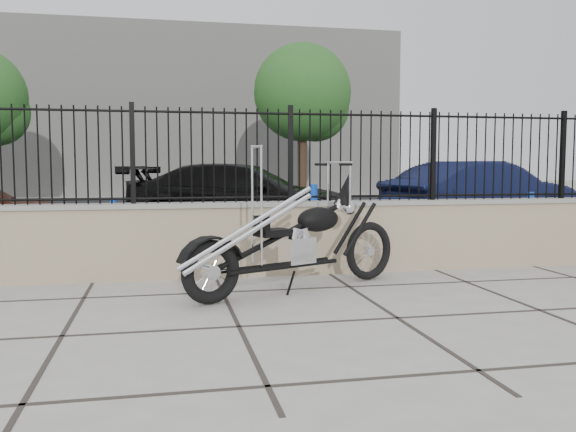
# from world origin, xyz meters

# --- Properties ---
(ground_plane) EXTENTS (90.00, 90.00, 0.00)m
(ground_plane) POSITION_xyz_m (0.00, 0.00, 0.00)
(ground_plane) COLOR #99968E
(ground_plane) RESTS_ON ground
(parking_lot) EXTENTS (30.00, 30.00, 0.00)m
(parking_lot) POSITION_xyz_m (0.00, 12.50, 0.00)
(parking_lot) COLOR black
(parking_lot) RESTS_ON ground
(retaining_wall) EXTENTS (14.00, 0.36, 0.96)m
(retaining_wall) POSITION_xyz_m (0.00, 2.50, 0.48)
(retaining_wall) COLOR gray
(retaining_wall) RESTS_ON ground_plane
(iron_fence) EXTENTS (14.00, 0.08, 1.20)m
(iron_fence) POSITION_xyz_m (0.00, 2.50, 1.56)
(iron_fence) COLOR black
(iron_fence) RESTS_ON retaining_wall
(background_building) EXTENTS (22.00, 6.00, 8.00)m
(background_building) POSITION_xyz_m (0.00, 26.50, 4.00)
(background_building) COLOR beige
(background_building) RESTS_ON ground_plane
(chopper_motorcycle) EXTENTS (2.75, 1.61, 1.68)m
(chopper_motorcycle) POSITION_xyz_m (0.80, 1.38, 0.84)
(chopper_motorcycle) COLOR black
(chopper_motorcycle) RESTS_ON ground_plane
(car_black) EXTENTS (5.46, 3.73, 1.47)m
(car_black) POSITION_xyz_m (1.06, 7.59, 0.73)
(car_black) COLOR black
(car_black) RESTS_ON parking_lot
(car_blue) EXTENTS (4.87, 2.80, 1.52)m
(car_blue) POSITION_xyz_m (6.31, 7.08, 0.76)
(car_blue) COLOR black
(car_blue) RESTS_ON parking_lot
(bollard_a) EXTENTS (0.13, 0.13, 0.89)m
(bollard_a) POSITION_xyz_m (-1.43, 4.93, 0.44)
(bollard_a) COLOR blue
(bollard_a) RESTS_ON ground_plane
(bollard_b) EXTENTS (0.16, 0.16, 1.12)m
(bollard_b) POSITION_xyz_m (1.77, 4.34, 0.56)
(bollard_b) COLOR #0C3FC2
(bollard_b) RESTS_ON ground_plane
(bollard_c) EXTENTS (0.15, 0.15, 0.96)m
(bollard_c) POSITION_xyz_m (5.70, 4.29, 0.48)
(bollard_c) COLOR blue
(bollard_c) RESTS_ON ground_plane
(tree_right) EXTENTS (3.63, 3.63, 6.12)m
(tree_right) POSITION_xyz_m (4.53, 17.05, 4.28)
(tree_right) COLOR #382619
(tree_right) RESTS_ON ground_plane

